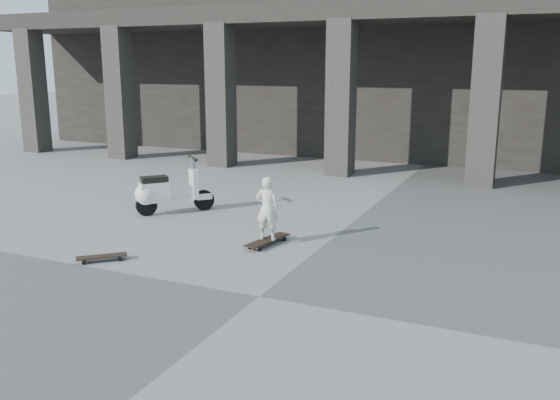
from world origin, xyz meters
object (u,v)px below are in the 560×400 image
at_px(skateboard_spare, 102,257).
at_px(child, 267,208).
at_px(scooter, 162,192).
at_px(longboard, 267,241).

relative_size(skateboard_spare, child, 0.64).
bearing_deg(scooter, longboard, -68.11).
distance_m(skateboard_spare, scooter, 2.91).
height_order(skateboard_spare, child, child).
distance_m(longboard, skateboard_spare, 2.60).
bearing_deg(skateboard_spare, child, 0.02).
bearing_deg(longboard, skateboard_spare, 144.17).
bearing_deg(longboard, scooter, 81.67).
relative_size(child, scooter, 0.82).
xyz_separation_m(longboard, child, (-0.00, 0.00, 0.54)).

